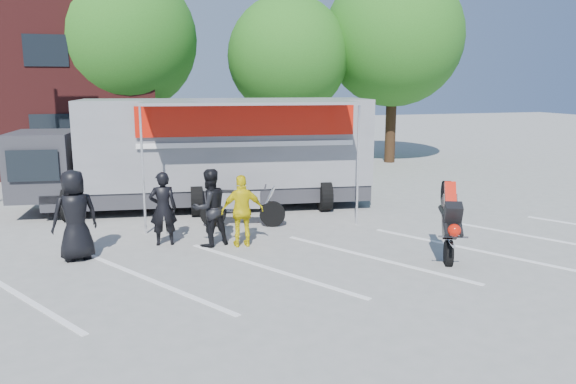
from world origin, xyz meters
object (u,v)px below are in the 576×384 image
tree_right (394,37)px  spectator_leather_b (163,209)px  stunt_bike_rider (444,256)px  spectator_leather_a (75,215)px  tree_left (125,40)px  transporter_truck (212,208)px  tree_mid (288,57)px  parked_motorcycle (243,226)px  spectator_hivis (242,211)px  spectator_leather_c (210,208)px

tree_right → spectator_leather_b: bearing=-136.7°
stunt_bike_rider → spectator_leather_a: bearing=-171.3°
tree_left → tree_right: (12.00, -1.50, 0.31)m
transporter_truck → spectator_leather_b: spectator_leather_b is taller
tree_mid → spectator_leather_b: (-6.73, -11.54, -4.06)m
spectator_leather_b → parked_motorcycle: bearing=-148.8°
transporter_truck → parked_motorcycle: transporter_truck is taller
spectator_leather_b → spectator_hivis: (1.76, -0.68, -0.03)m
tree_mid → spectator_leather_a: size_ratio=3.86×
spectator_hivis → tree_right: bearing=-126.7°
spectator_leather_b → tree_right: bearing=-132.7°
tree_mid → tree_right: size_ratio=0.84×
tree_left → transporter_truck: (2.05, -8.90, -5.57)m
stunt_bike_rider → spectator_leather_b: (-5.86, 2.82, 0.88)m
tree_mid → spectator_hivis: tree_mid is taller
spectator_leather_a → spectator_leather_c: spectator_leather_a is taller
tree_right → spectator_leather_a: 18.58m
tree_right → spectator_leather_b: size_ratio=5.17×
stunt_bike_rider → spectator_leather_c: (-4.82, 2.41, 0.92)m
transporter_truck → parked_motorcycle: size_ratio=4.49×
stunt_bike_rider → spectator_leather_a: 8.15m
tree_right → spectator_leather_a: (-13.65, -11.63, -4.88)m
spectator_hivis → transporter_truck: bearing=-86.6°
parked_motorcycle → spectator_leather_a: (-4.10, -1.71, 1.00)m
tree_left → stunt_bike_rider: size_ratio=4.55×
tree_right → parked_motorcycle: (-9.55, -9.92, -5.88)m
tree_right → tree_left: bearing=172.9°
parked_motorcycle → spectator_leather_a: bearing=130.2°
parked_motorcycle → stunt_bike_rider: 5.39m
transporter_truck → parked_motorcycle: 2.55m
stunt_bike_rider → spectator_leather_b: 6.56m
spectator_leather_c → spectator_hivis: 0.78m
tree_mid → spectator_leather_a: tree_mid is taller
spectator_leather_a → spectator_leather_b: size_ratio=1.13×
tree_mid → spectator_hivis: (-4.97, -12.21, -4.09)m
transporter_truck → spectator_hivis: spectator_hivis is taller
tree_right → spectator_leather_a: size_ratio=4.58×
tree_left → spectator_leather_a: bearing=-97.2°
tree_right → spectator_leather_c: size_ratio=4.96×
tree_right → spectator_hivis: size_ratio=5.35×
spectator_leather_a → tree_mid: bearing=-143.1°
tree_right → parked_motorcycle: 14.97m
spectator_leather_b → transporter_truck: bearing=-112.1°
parked_motorcycle → spectator_hivis: (-0.41, -1.80, 0.85)m
transporter_truck → spectator_leather_a: (-3.70, -4.23, 1.00)m
spectator_leather_a → spectator_leather_b: spectator_leather_a is taller
spectator_leather_a → spectator_hivis: size_ratio=1.17×
transporter_truck → tree_right: bearing=44.2°
transporter_truck → stunt_bike_rider: 7.63m
transporter_truck → spectator_leather_b: size_ratio=5.91×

